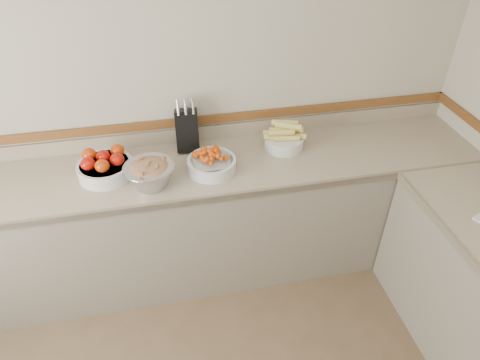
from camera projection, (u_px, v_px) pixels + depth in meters
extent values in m
plane|color=#B0A791|center=(165.00, 88.00, 2.68)|extent=(4.00, 0.00, 4.00)
cube|color=gray|center=(175.00, 171.00, 2.68)|extent=(4.00, 0.65, 0.04)
cube|color=slate|center=(181.00, 224.00, 2.96)|extent=(4.00, 0.63, 0.86)
cube|color=#72624D|center=(180.00, 203.00, 2.44)|extent=(4.00, 0.02, 0.04)
cube|color=gray|center=(170.00, 136.00, 2.89)|extent=(4.00, 0.02, 0.10)
cube|color=brown|center=(169.00, 124.00, 2.82)|extent=(4.00, 0.02, 0.06)
cube|color=black|center=(187.00, 130.00, 2.78)|extent=(0.16, 0.19, 0.29)
cylinder|color=silver|center=(178.00, 110.00, 2.65)|extent=(0.02, 0.04, 0.08)
cylinder|color=silver|center=(186.00, 109.00, 2.66)|extent=(0.02, 0.04, 0.08)
cylinder|color=silver|center=(193.00, 108.00, 2.66)|extent=(0.02, 0.04, 0.08)
cylinder|color=silver|center=(178.00, 108.00, 2.67)|extent=(0.02, 0.04, 0.08)
cylinder|color=silver|center=(185.00, 107.00, 2.68)|extent=(0.02, 0.04, 0.08)
cylinder|color=silver|center=(193.00, 106.00, 2.69)|extent=(0.02, 0.04, 0.08)
cylinder|color=silver|center=(177.00, 105.00, 2.69)|extent=(0.02, 0.04, 0.08)
cylinder|color=silver|center=(185.00, 105.00, 2.70)|extent=(0.02, 0.04, 0.08)
cylinder|color=silver|center=(192.00, 104.00, 2.71)|extent=(0.02, 0.04, 0.08)
cylinder|color=silver|center=(105.00, 169.00, 2.59)|extent=(0.33, 0.33, 0.09)
torus|color=silver|center=(104.00, 164.00, 2.57)|extent=(0.33, 0.33, 0.01)
cylinder|color=white|center=(104.00, 164.00, 2.57)|extent=(0.29, 0.29, 0.01)
ellipsoid|color=#A50F06|center=(88.00, 164.00, 2.50)|extent=(0.09, 0.09, 0.08)
ellipsoid|color=#B43006|center=(102.00, 166.00, 2.48)|extent=(0.09, 0.09, 0.08)
ellipsoid|color=#A50F06|center=(117.00, 159.00, 2.53)|extent=(0.09, 0.09, 0.08)
ellipsoid|color=#B43006|center=(89.00, 154.00, 2.57)|extent=(0.09, 0.09, 0.08)
ellipsoid|color=#A50F06|center=(103.00, 156.00, 2.56)|extent=(0.09, 0.09, 0.08)
ellipsoid|color=#B43006|center=(117.00, 150.00, 2.61)|extent=(0.09, 0.09, 0.08)
cylinder|color=silver|center=(212.00, 165.00, 2.64)|extent=(0.30, 0.30, 0.08)
torus|color=silver|center=(212.00, 160.00, 2.62)|extent=(0.30, 0.30, 0.01)
cylinder|color=white|center=(212.00, 160.00, 2.62)|extent=(0.26, 0.26, 0.01)
sphere|color=#BB3D06|center=(218.00, 156.00, 2.56)|extent=(0.03, 0.03, 0.03)
sphere|color=#BB3D06|center=(210.00, 155.00, 2.55)|extent=(0.03, 0.03, 0.03)
sphere|color=#BB3D06|center=(218.00, 148.00, 2.67)|extent=(0.03, 0.03, 0.03)
sphere|color=#BB3D06|center=(212.00, 154.00, 2.57)|extent=(0.03, 0.03, 0.03)
sphere|color=#BB3D06|center=(216.00, 150.00, 2.62)|extent=(0.03, 0.03, 0.03)
sphere|color=#BB3D06|center=(208.00, 152.00, 2.59)|extent=(0.03, 0.03, 0.03)
sphere|color=#BB3D06|center=(212.00, 151.00, 2.59)|extent=(0.03, 0.03, 0.03)
sphere|color=#BB3D06|center=(215.00, 160.00, 2.54)|extent=(0.03, 0.03, 0.03)
sphere|color=#BB3D06|center=(203.00, 159.00, 2.56)|extent=(0.03, 0.03, 0.03)
sphere|color=#BB3D06|center=(202.00, 160.00, 2.55)|extent=(0.03, 0.03, 0.03)
sphere|color=#BB3D06|center=(212.00, 151.00, 2.58)|extent=(0.03, 0.03, 0.03)
sphere|color=#BB3D06|center=(210.00, 149.00, 2.60)|extent=(0.03, 0.03, 0.03)
sphere|color=#BB3D06|center=(214.00, 155.00, 2.56)|extent=(0.03, 0.03, 0.03)
sphere|color=#BB3D06|center=(213.00, 149.00, 2.65)|extent=(0.03, 0.03, 0.03)
sphere|color=#BB3D06|center=(218.00, 163.00, 2.53)|extent=(0.03, 0.03, 0.03)
sphere|color=#BB3D06|center=(225.00, 158.00, 2.57)|extent=(0.03, 0.03, 0.03)
sphere|color=#BB3D06|center=(207.00, 159.00, 2.54)|extent=(0.03, 0.03, 0.03)
sphere|color=#BB3D06|center=(213.00, 157.00, 2.55)|extent=(0.03, 0.03, 0.03)
sphere|color=#BB3D06|center=(208.00, 152.00, 2.57)|extent=(0.03, 0.03, 0.03)
sphere|color=#BB3D06|center=(212.00, 148.00, 2.65)|extent=(0.03, 0.03, 0.03)
sphere|color=#BB3D06|center=(212.00, 151.00, 2.58)|extent=(0.03, 0.03, 0.03)
sphere|color=#BB3D06|center=(228.00, 153.00, 2.64)|extent=(0.03, 0.03, 0.03)
sphere|color=#BB3D06|center=(225.00, 157.00, 2.59)|extent=(0.03, 0.03, 0.03)
sphere|color=#BB3D06|center=(212.00, 149.00, 2.61)|extent=(0.03, 0.03, 0.03)
sphere|color=#BB3D06|center=(204.00, 152.00, 2.58)|extent=(0.03, 0.03, 0.03)
sphere|color=#BB3D06|center=(210.00, 153.00, 2.56)|extent=(0.03, 0.03, 0.03)
sphere|color=#BB3D06|center=(216.00, 162.00, 2.54)|extent=(0.03, 0.03, 0.03)
sphere|color=#BB3D06|center=(224.00, 152.00, 2.61)|extent=(0.03, 0.03, 0.03)
sphere|color=#BB3D06|center=(211.00, 150.00, 2.57)|extent=(0.03, 0.03, 0.03)
sphere|color=#BB3D06|center=(219.00, 153.00, 2.57)|extent=(0.03, 0.03, 0.03)
sphere|color=#BB3D06|center=(218.00, 148.00, 2.66)|extent=(0.03, 0.03, 0.03)
sphere|color=#BB3D06|center=(210.00, 153.00, 2.58)|extent=(0.03, 0.03, 0.03)
sphere|color=#BB3D06|center=(219.00, 152.00, 2.60)|extent=(0.03, 0.03, 0.03)
sphere|color=#BB3D06|center=(199.00, 151.00, 2.65)|extent=(0.03, 0.03, 0.03)
sphere|color=#BB3D06|center=(209.00, 150.00, 2.57)|extent=(0.03, 0.03, 0.03)
sphere|color=#BB3D06|center=(216.00, 156.00, 2.56)|extent=(0.03, 0.03, 0.03)
sphere|color=#BB3D06|center=(202.00, 157.00, 2.57)|extent=(0.03, 0.03, 0.03)
sphere|color=#BB3D06|center=(214.00, 149.00, 2.62)|extent=(0.03, 0.03, 0.03)
sphere|color=#BB3D06|center=(198.00, 152.00, 2.63)|extent=(0.03, 0.03, 0.03)
cylinder|color=silver|center=(284.00, 142.00, 2.85)|extent=(0.26, 0.26, 0.08)
torus|color=silver|center=(284.00, 138.00, 2.83)|extent=(0.26, 0.26, 0.01)
cylinder|color=#C6B252|center=(277.00, 137.00, 2.79)|extent=(0.18, 0.09, 0.04)
cylinder|color=#C6B252|center=(286.00, 138.00, 2.78)|extent=(0.18, 0.07, 0.04)
cylinder|color=#C6B252|center=(293.00, 135.00, 2.81)|extent=(0.17, 0.11, 0.04)
cylinder|color=#C6B252|center=(276.00, 133.00, 2.83)|extent=(0.18, 0.08, 0.04)
cylinder|color=#C6B252|center=(287.00, 131.00, 2.85)|extent=(0.17, 0.12, 0.04)
cylinder|color=#C6B252|center=(282.00, 130.00, 2.79)|extent=(0.18, 0.07, 0.04)
cylinder|color=#C6B252|center=(290.00, 129.00, 2.80)|extent=(0.17, 0.10, 0.04)
cylinder|color=#C6B252|center=(285.00, 123.00, 2.79)|extent=(0.18, 0.09, 0.04)
cylinder|color=#C6B252|center=(281.00, 132.00, 2.76)|extent=(0.18, 0.06, 0.04)
cylinder|color=#C6B252|center=(289.00, 126.00, 2.76)|extent=(0.17, 0.11, 0.04)
cylinder|color=#B2B2BA|center=(150.00, 176.00, 2.50)|extent=(0.30, 0.30, 0.14)
torus|color=#B2B2BA|center=(149.00, 167.00, 2.46)|extent=(0.30, 0.30, 0.01)
ellipsoid|color=maroon|center=(149.00, 169.00, 2.46)|extent=(0.24, 0.24, 0.08)
cube|color=maroon|center=(157.00, 166.00, 2.42)|extent=(0.03, 0.03, 0.02)
cube|color=#799E4D|center=(149.00, 163.00, 2.45)|extent=(0.03, 0.03, 0.02)
cube|color=maroon|center=(159.00, 164.00, 2.46)|extent=(0.03, 0.03, 0.02)
cube|color=#799E4D|center=(144.00, 162.00, 2.48)|extent=(0.02, 0.02, 0.02)
cube|color=maroon|center=(141.00, 174.00, 2.37)|extent=(0.03, 0.03, 0.02)
cube|color=#799E4D|center=(142.00, 158.00, 2.48)|extent=(0.03, 0.03, 0.02)
cube|color=maroon|center=(138.00, 161.00, 2.47)|extent=(0.03, 0.03, 0.02)
cube|color=#799E4D|center=(164.00, 158.00, 2.49)|extent=(0.03, 0.03, 0.02)
cube|color=maroon|center=(148.00, 163.00, 2.44)|extent=(0.03, 0.03, 0.02)
cube|color=#799E4D|center=(155.00, 170.00, 2.41)|extent=(0.02, 0.02, 0.02)
cube|color=maroon|center=(150.00, 162.00, 2.47)|extent=(0.03, 0.03, 0.02)
cube|color=#799E4D|center=(140.00, 174.00, 2.39)|extent=(0.03, 0.03, 0.02)
cube|color=maroon|center=(151.00, 170.00, 2.41)|extent=(0.03, 0.03, 0.02)
cube|color=#799E4D|center=(146.00, 166.00, 2.41)|extent=(0.02, 0.02, 0.02)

